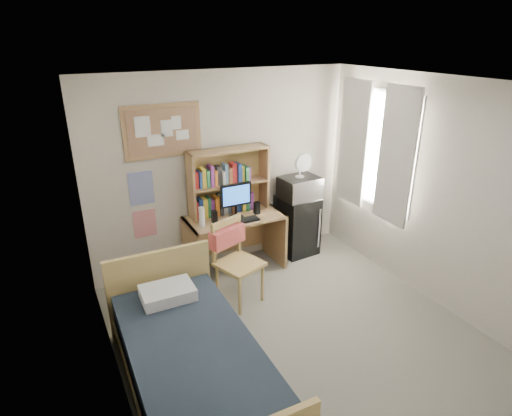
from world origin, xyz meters
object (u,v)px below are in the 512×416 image
monitor (236,202)px  speaker_left (214,217)px  microwave (299,188)px  speaker_right (257,208)px  bulletin_board (162,131)px  bed (194,371)px  desk_chair (240,263)px  desk_fan (300,166)px  mini_fridge (297,225)px  desk (235,243)px

monitor → speaker_left: size_ratio=2.85×
monitor → microwave: bearing=5.9°
speaker_left → microwave: 1.33m
speaker_right → bulletin_board: bearing=160.4°
bed → speaker_right: bearing=50.4°
desk_chair → microwave: microwave is taller
speaker_right → speaker_left: bearing=-180.0°
desk_chair → speaker_right: desk_chair is taller
bulletin_board → microwave: 2.02m
speaker_right → bed: bearing=-130.7°
bulletin_board → desk_chair: bearing=-63.5°
speaker_left → speaker_right: bearing=0.0°
desk_chair → desk_fan: (1.28, 0.74, 0.80)m
desk_chair → speaker_left: desk_chair is taller
desk_chair → bulletin_board: bearing=97.2°
desk_chair → bed: desk_chair is taller
mini_fridge → monitor: monitor is taller
bulletin_board → desk_fan: bulletin_board is taller
desk_chair → mini_fridge: bearing=11.6°
bulletin_board → desk: bearing=-22.7°
desk → speaker_right: 0.57m
desk_chair → desk_fan: desk_fan is taller
desk → microwave: microwave is taller
speaker_right → microwave: bearing=8.4°
desk → mini_fridge: (1.02, 0.06, 0.03)m
bulletin_board → bed: (-0.47, -2.17, -1.63)m
monitor → desk_fan: (1.02, 0.10, 0.30)m
bulletin_board → desk_fan: 1.90m
desk_fan → bed: bearing=-143.7°
bulletin_board → bed: size_ratio=0.45×
speaker_left → microwave: (1.32, 0.10, 0.14)m
speaker_left → desk_chair: bearing=-86.3°
microwave → bed: bearing=-143.7°
bed → monitor: (1.24, 1.79, 0.72)m
bulletin_board → desk_chair: size_ratio=0.92×
monitor → microwave: 1.02m
mini_fridge → microwave: 0.58m
bulletin_board → bed: bulletin_board is taller
desk_chair → microwave: bearing=10.9°
desk → monitor: bearing=-90.0°
bulletin_board → speaker_left: size_ratio=6.04×
bed → speaker_right: speaker_right is taller
desk_chair → bed: size_ratio=0.49×
bed → bulletin_board: bearing=78.8°
bulletin_board → desk: 1.74m
speaker_left → speaker_right: speaker_right is taller
desk_chair → bed: (-0.98, -1.15, -0.22)m
desk → microwave: 1.19m
speaker_left → speaker_right: (0.60, -0.00, 0.00)m
desk → microwave: size_ratio=2.43×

